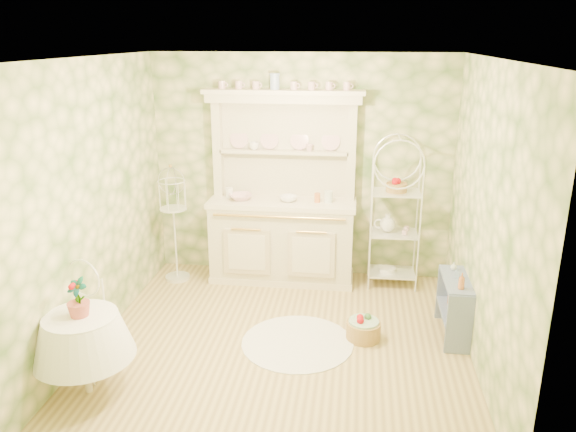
# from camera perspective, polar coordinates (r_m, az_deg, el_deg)

# --- Properties ---
(floor) EXTENTS (3.60, 3.60, 0.00)m
(floor) POSITION_cam_1_polar(r_m,az_deg,el_deg) (5.65, -0.65, -12.74)
(floor) COLOR tan
(floor) RESTS_ON ground
(ceiling) EXTENTS (3.60, 3.60, 0.00)m
(ceiling) POSITION_cam_1_polar(r_m,az_deg,el_deg) (4.87, -0.77, 15.77)
(ceiling) COLOR white
(ceiling) RESTS_ON floor
(wall_left) EXTENTS (3.60, 3.60, 0.00)m
(wall_left) POSITION_cam_1_polar(r_m,az_deg,el_deg) (5.63, -19.18, 1.09)
(wall_left) COLOR beige
(wall_left) RESTS_ON floor
(wall_right) EXTENTS (3.60, 3.60, 0.00)m
(wall_right) POSITION_cam_1_polar(r_m,az_deg,el_deg) (5.18, 19.43, -0.35)
(wall_right) COLOR beige
(wall_right) RESTS_ON floor
(wall_back) EXTENTS (3.60, 3.60, 0.00)m
(wall_back) POSITION_cam_1_polar(r_m,az_deg,el_deg) (6.83, 1.38, 4.93)
(wall_back) COLOR beige
(wall_back) RESTS_ON floor
(wall_front) EXTENTS (3.60, 3.60, 0.00)m
(wall_front) POSITION_cam_1_polar(r_m,az_deg,el_deg) (3.45, -4.86, -8.52)
(wall_front) COLOR beige
(wall_front) RESTS_ON floor
(kitchen_dresser) EXTENTS (1.87, 0.61, 2.29)m
(kitchen_dresser) POSITION_cam_1_polar(r_m,az_deg,el_deg) (6.63, -0.61, 2.72)
(kitchen_dresser) COLOR beige
(kitchen_dresser) RESTS_ON floor
(bakers_rack) EXTENTS (0.56, 0.40, 1.78)m
(bakers_rack) POSITION_cam_1_polar(r_m,az_deg,el_deg) (6.67, 10.81, 0.20)
(bakers_rack) COLOR white
(bakers_rack) RESTS_ON floor
(side_shelf) EXTENTS (0.30, 0.70, 0.59)m
(side_shelf) POSITION_cam_1_polar(r_m,az_deg,el_deg) (5.88, 16.50, -9.00)
(side_shelf) COLOR #6F7FA3
(side_shelf) RESTS_ON floor
(round_table) EXTENTS (0.81, 0.81, 0.79)m
(round_table) POSITION_cam_1_polar(r_m,az_deg,el_deg) (5.07, -19.99, -12.71)
(round_table) COLOR white
(round_table) RESTS_ON floor
(cafe_chair) EXTENTS (0.52, 0.52, 0.94)m
(cafe_chair) POSITION_cam_1_polar(r_m,az_deg,el_deg) (5.30, -20.47, -10.42)
(cafe_chair) COLOR white
(cafe_chair) RESTS_ON floor
(birdcage_stand) EXTENTS (0.39, 0.39, 1.46)m
(birdcage_stand) POSITION_cam_1_polar(r_m,az_deg,el_deg) (6.88, -11.50, -0.68)
(birdcage_stand) COLOR white
(birdcage_stand) RESTS_ON floor
(floor_basket) EXTENTS (0.36, 0.36, 0.23)m
(floor_basket) POSITION_cam_1_polar(r_m,az_deg,el_deg) (5.72, 7.67, -11.24)
(floor_basket) COLOR #B18848
(floor_basket) RESTS_ON floor
(lace_rug) EXTENTS (1.35, 1.35, 0.01)m
(lace_rug) POSITION_cam_1_polar(r_m,az_deg,el_deg) (5.65, 0.96, -12.73)
(lace_rug) COLOR white
(lace_rug) RESTS_ON floor
(bowl_floral) EXTENTS (0.36, 0.36, 0.07)m
(bowl_floral) POSITION_cam_1_polar(r_m,az_deg,el_deg) (6.72, -4.84, 1.73)
(bowl_floral) COLOR white
(bowl_floral) RESTS_ON kitchen_dresser
(bowl_white) EXTENTS (0.23, 0.23, 0.07)m
(bowl_white) POSITION_cam_1_polar(r_m,az_deg,el_deg) (6.63, 0.02, 1.57)
(bowl_white) COLOR white
(bowl_white) RESTS_ON kitchen_dresser
(cup_left) EXTENTS (0.15, 0.15, 0.09)m
(cup_left) POSITION_cam_1_polar(r_m,az_deg,el_deg) (6.73, -3.46, 6.99)
(cup_left) COLOR white
(cup_left) RESTS_ON kitchen_dresser
(cup_right) EXTENTS (0.10, 0.10, 0.08)m
(cup_right) POSITION_cam_1_polar(r_m,az_deg,el_deg) (6.64, 2.19, 6.86)
(cup_right) COLOR white
(cup_right) RESTS_ON kitchen_dresser
(potted_geranium) EXTENTS (0.21, 0.17, 0.33)m
(potted_geranium) POSITION_cam_1_polar(r_m,az_deg,el_deg) (4.84, -20.45, -8.11)
(potted_geranium) COLOR #3F7238
(potted_geranium) RESTS_ON round_table
(bottle_amber) EXTENTS (0.08, 0.08, 0.16)m
(bottle_amber) POSITION_cam_1_polar(r_m,az_deg,el_deg) (5.51, 17.21, -6.46)
(bottle_amber) COLOR #CD733A
(bottle_amber) RESTS_ON side_shelf
(bottle_blue) EXTENTS (0.06, 0.06, 0.10)m
(bottle_blue) POSITION_cam_1_polar(r_m,az_deg,el_deg) (5.76, 16.77, -5.67)
(bottle_blue) COLOR #8EA7D2
(bottle_blue) RESTS_ON side_shelf
(bottle_glass) EXTENTS (0.07, 0.07, 0.09)m
(bottle_glass) POSITION_cam_1_polar(r_m,az_deg,el_deg) (5.94, 16.48, -4.98)
(bottle_glass) COLOR silver
(bottle_glass) RESTS_ON side_shelf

